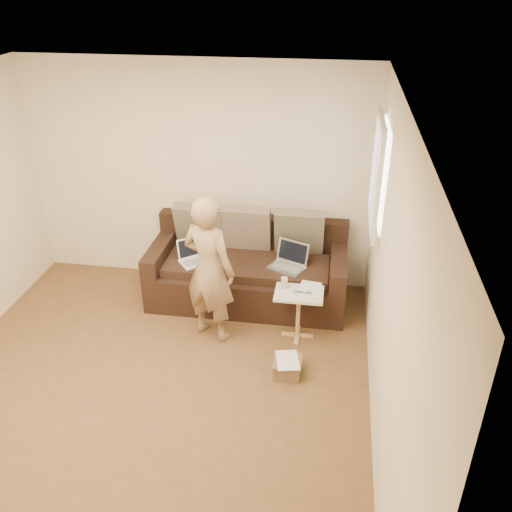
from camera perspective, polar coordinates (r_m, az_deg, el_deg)
name	(u,v)px	position (r m, az deg, el deg)	size (l,w,h in m)	color
floor	(144,399)	(5.10, -11.74, -14.63)	(4.50, 4.50, 0.00)	brown
ceiling	(106,106)	(3.86, -15.62, 15.00)	(4.50, 4.50, 0.00)	white
wall_back	(198,176)	(6.27, -6.13, 8.40)	(4.00, 4.00, 0.00)	beige
wall_right	(389,296)	(4.07, 13.88, -4.08)	(4.50, 4.50, 0.00)	beige
window_blinds	(378,174)	(5.25, 12.82, 8.47)	(0.12, 0.88, 1.08)	white
sofa	(248,267)	(6.08, -0.88, -1.17)	(2.20, 0.95, 0.85)	black
pillow_left	(200,225)	(6.24, -5.99, 3.25)	(0.55, 0.14, 0.55)	brown
pillow_mid	(247,228)	(6.14, -0.99, 2.96)	(0.55, 0.14, 0.55)	#6A5A4C
pillow_right	(299,232)	(6.07, 4.60, 2.56)	(0.55, 0.14, 0.55)	brown
laptop_silver	(286,269)	(5.87, 3.23, -1.33)	(0.38, 0.27, 0.25)	#B7BABC
laptop_white	(197,262)	(6.02, -6.28, -0.66)	(0.35, 0.25, 0.25)	white
person	(209,269)	(5.34, -4.98, -1.43)	(0.57, 0.39, 1.56)	#927F4F
side_table	(298,315)	(5.58, 4.48, -6.20)	(0.49, 0.34, 0.54)	silver
drinking_glass	(284,283)	(5.46, 3.01, -2.86)	(0.07, 0.07, 0.12)	silver
scissors	(303,292)	(5.42, 4.98, -3.86)	(0.18, 0.10, 0.02)	silver
paper_on_table	(309,289)	(5.49, 5.65, -3.48)	(0.21, 0.30, 0.00)	white
striped_box	(287,367)	(5.20, 3.34, -11.64)	(0.27, 0.27, 0.17)	red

